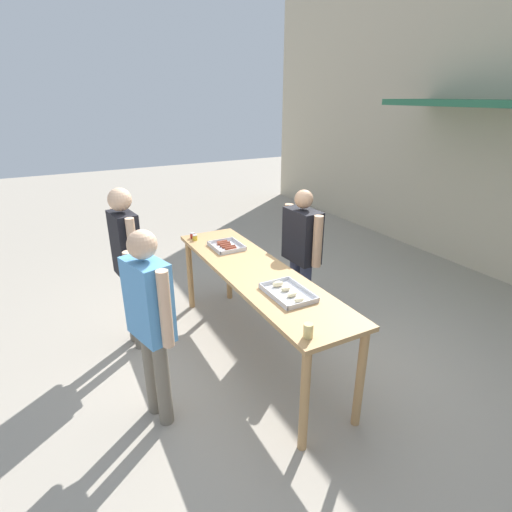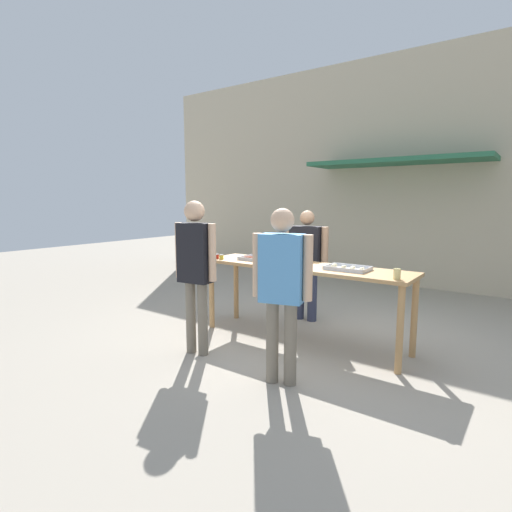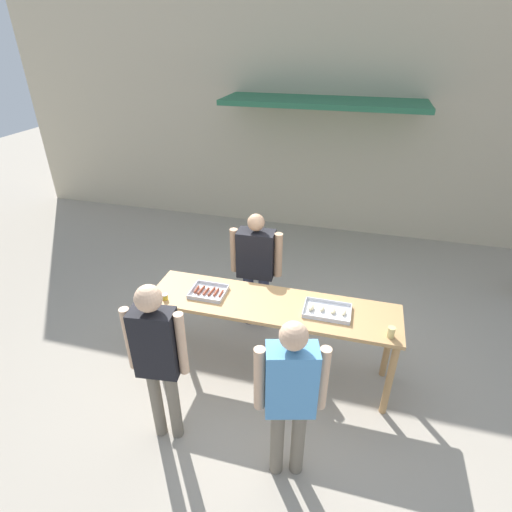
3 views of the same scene
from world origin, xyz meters
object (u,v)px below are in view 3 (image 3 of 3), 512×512
(condiment_jar_mustard, at_px, (158,296))
(beer_cup, at_px, (391,332))
(person_customer_with_cup, at_px, (290,391))
(condiment_jar_ketchup, at_px, (165,297))
(person_server_behind_table, at_px, (256,263))
(food_tray_sausages, at_px, (208,292))
(food_tray_buns, at_px, (326,311))
(person_customer_holding_hotdog, at_px, (157,353))

(condiment_jar_mustard, xyz_separation_m, beer_cup, (2.34, 0.01, 0.02))
(person_customer_with_cup, bearing_deg, condiment_jar_ketchup, -46.31)
(person_server_behind_table, bearing_deg, beer_cup, -34.82)
(condiment_jar_mustard, bearing_deg, food_tray_sausages, 25.31)
(condiment_jar_mustard, bearing_deg, food_tray_buns, 7.36)
(beer_cup, bearing_deg, food_tray_buns, 160.39)
(condiment_jar_mustard, distance_m, condiment_jar_ketchup, 0.08)
(beer_cup, height_order, person_server_behind_table, person_server_behind_table)
(condiment_jar_ketchup, relative_size, person_customer_with_cup, 0.04)
(person_server_behind_table, distance_m, person_customer_holding_hotdog, 1.87)
(person_customer_with_cup, bearing_deg, beer_cup, -145.48)
(food_tray_sausages, distance_m, condiment_jar_ketchup, 0.45)
(condiment_jar_ketchup, bearing_deg, person_customer_holding_hotdog, -67.43)
(condiment_jar_ketchup, xyz_separation_m, person_customer_holding_hotdog, (0.34, -0.83, 0.06))
(food_tray_sausages, bearing_deg, person_customer_holding_hotdog, -92.58)
(condiment_jar_ketchup, height_order, person_customer_holding_hotdog, person_customer_holding_hotdog)
(person_customer_holding_hotdog, xyz_separation_m, person_customer_with_cup, (1.15, -0.07, -0.05))
(condiment_jar_mustard, height_order, condiment_jar_ketchup, same)
(beer_cup, bearing_deg, food_tray_sausages, 173.35)
(food_tray_buns, bearing_deg, food_tray_sausages, 179.97)
(food_tray_sausages, height_order, person_customer_holding_hotdog, person_customer_holding_hotdog)
(food_tray_buns, relative_size, condiment_jar_ketchup, 7.32)
(person_server_behind_table, xyz_separation_m, person_customer_with_cup, (0.78, -1.90, 0.06))
(food_tray_sausages, relative_size, person_customer_with_cup, 0.23)
(condiment_jar_mustard, xyz_separation_m, person_server_behind_table, (0.79, 1.00, -0.05))
(food_tray_buns, xyz_separation_m, condiment_jar_ketchup, (-1.65, -0.22, 0.02))
(condiment_jar_mustard, xyz_separation_m, person_customer_with_cup, (1.58, -0.90, 0.01))
(food_tray_sausages, height_order, person_customer_with_cup, person_customer_with_cup)
(condiment_jar_mustard, distance_m, person_server_behind_table, 1.28)
(food_tray_sausages, bearing_deg, beer_cup, -6.65)
(food_tray_sausages, relative_size, condiment_jar_ketchup, 5.80)
(person_customer_holding_hotdog, bearing_deg, person_server_behind_table, -108.32)
(beer_cup, bearing_deg, condiment_jar_mustard, -179.83)
(beer_cup, distance_m, person_customer_holding_hotdog, 2.09)
(condiment_jar_ketchup, distance_m, person_customer_holding_hotdog, 0.90)
(condiment_jar_mustard, height_order, person_customer_with_cup, person_customer_with_cup)
(food_tray_buns, relative_size, person_server_behind_table, 0.30)
(condiment_jar_mustard, xyz_separation_m, condiment_jar_ketchup, (0.08, -0.00, 0.00))
(condiment_jar_ketchup, xyz_separation_m, person_customer_with_cup, (1.50, -0.90, 0.01))
(person_server_behind_table, distance_m, person_customer_with_cup, 2.06)
(condiment_jar_mustard, distance_m, person_customer_with_cup, 1.82)
(food_tray_buns, relative_size, person_customer_with_cup, 0.29)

